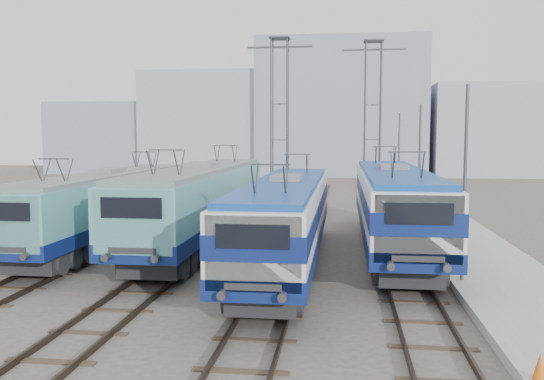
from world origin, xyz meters
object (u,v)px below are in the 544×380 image
Objects in this scene: catenary_tower_east at (372,117)px; mast_mid at (419,168)px; catenary_tower_west at (280,116)px; mast_rear at (399,160)px; locomotive_center_right at (286,214)px; locomotive_far_right at (393,200)px; locomotive_far_left at (107,201)px; locomotive_center_left at (201,198)px; safety_cone at (540,367)px; mast_front at (465,188)px.

catenary_tower_east reaches higher than mast_mid.
mast_rear is at bearing 24.94° from catenary_tower_west.
locomotive_center_right is 1.44× the size of catenary_tower_west.
mast_mid reaches higher than locomotive_far_right.
catenary_tower_east reaches higher than locomotive_far_left.
safety_cone is at bearing -53.96° from locomotive_center_left.
mast_mid is at bearing 90.00° from mast_front.
mast_front is (1.85, -6.32, 1.15)m from locomotive_far_right.
mast_rear is at bearing 73.73° from locomotive_center_right.
mast_rear is 32.47m from safety_cone.
locomotive_center_left is (4.50, 0.53, 0.17)m from locomotive_far_left.
locomotive_center_left is at bearing 6.76° from locomotive_far_left.
mast_mid is 12.00m from mast_rear.
locomotive_center_left is 1.01× the size of locomotive_far_right.
locomotive_center_left is at bearing -119.34° from catenary_tower_east.
catenary_tower_east is (8.75, 15.57, 4.33)m from locomotive_center_left.
locomotive_center_right is at bearing -137.75° from locomotive_far_right.
mast_mid reaches higher than locomotive_center_right.
catenary_tower_east is (-0.25, 15.68, 4.29)m from locomotive_far_right.
locomotive_far_right is at bearing 1.80° from locomotive_far_left.
mast_rear is at bearing 90.00° from mast_front.
mast_rear reaches higher than locomotive_center_right.
catenary_tower_west reaches higher than mast_front.
locomotive_center_right is at bearing 160.60° from mast_front.
locomotive_center_right is 2.46× the size of mast_rear.
locomotive_far_left is 2.45× the size of mast_front.
mast_mid is at bearing -90.00° from mast_rear.
mast_front reaches higher than locomotive_center_left.
locomotive_far_right is (13.50, 0.42, 0.21)m from locomotive_far_left.
catenary_tower_east reaches higher than mast_front.
locomotive_far_right is 2.64× the size of mast_mid.
locomotive_center_left is 18.35m from safety_cone.
locomotive_far_left is 16.57m from mast_mid.
mast_mid is at bearing 71.95° from locomotive_far_right.
locomotive_center_right is 12.39m from safety_cone.
catenary_tower_east is 1.71× the size of mast_front.
catenary_tower_east is at bearing 95.45° from mast_front.
locomotive_far_left is at bearing -129.46° from catenary_tower_east.
catenary_tower_west is 20.82× the size of safety_cone.
catenary_tower_east is at bearing 101.86° from mast_mid.
locomotive_far_right is (9.00, -0.11, 0.04)m from locomotive_center_left.
locomotive_center_right is 6.08m from locomotive_far_right.
mast_mid is at bearing -78.14° from catenary_tower_east.
locomotive_center_left is at bearing 136.99° from locomotive_center_right.
catenary_tower_east is 22.32m from mast_front.
locomotive_center_right is at bearing -43.01° from locomotive_center_left.
mast_mid reaches higher than locomotive_far_left.
locomotive_center_left is 9.00m from locomotive_far_right.
mast_mid is (15.35, 6.10, 1.35)m from locomotive_far_left.
mast_rear reaches higher than locomotive_far_left.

